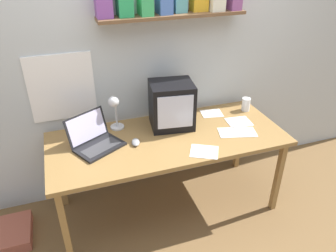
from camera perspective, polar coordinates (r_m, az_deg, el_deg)
ground_plane at (r=3.00m, az=0.00°, el=-13.64°), size 12.00×12.00×0.00m
back_wall at (r=2.72m, az=-3.16°, el=13.70°), size 5.60×0.24×2.60m
corner_desk at (r=2.59m, az=0.00°, el=-2.94°), size 1.84×0.77×0.72m
crt_monitor at (r=2.63m, az=0.63°, el=3.70°), size 0.38×0.34×0.37m
laptop at (r=2.49m, az=-12.74°, el=-2.12°), size 0.43×0.41×0.23m
desk_lamp at (r=2.59m, az=-9.29°, el=3.06°), size 0.12×0.15×0.30m
juice_glass at (r=3.02m, az=13.40°, el=3.59°), size 0.07×0.07×0.12m
computer_mouse at (r=2.48m, az=-5.66°, el=-2.83°), size 0.08×0.11×0.03m
loose_paper_near_monitor at (r=2.67m, az=11.97°, el=-1.08°), size 0.33×0.23×0.00m
printed_handout at (r=2.83m, az=12.23°, el=0.70°), size 0.21×0.19×0.00m
open_notebook at (r=2.40m, az=6.33°, el=-4.45°), size 0.26×0.24×0.00m
loose_paper_near_laptop at (r=2.92m, az=7.61°, el=2.18°), size 0.20×0.18×0.00m
floor_cushion at (r=2.99m, az=-26.23°, el=-16.62°), size 0.37×0.37×0.09m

